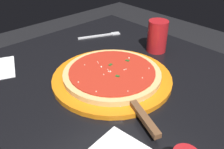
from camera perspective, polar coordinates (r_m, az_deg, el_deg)
restaurant_table at (r=0.88m, az=0.01°, el=-8.00°), size 0.86×0.79×0.74m
serving_plate at (r=0.75m, az=0.00°, el=-0.81°), size 0.37×0.37×0.02m
pizza at (r=0.74m, az=0.00°, el=0.31°), size 0.30×0.30×0.02m
pizza_server at (r=0.61m, az=5.85°, el=-7.93°), size 0.22×0.12×0.01m
cup_tall_drink at (r=0.92m, az=10.84°, el=8.84°), size 0.07×0.07×0.12m
fork at (r=1.06m, az=-2.42°, el=9.25°), size 0.09×0.18×0.00m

